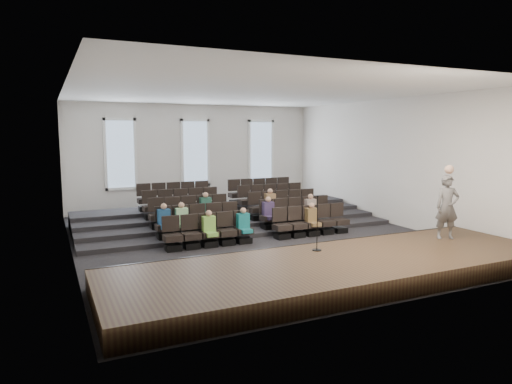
{
  "coord_description": "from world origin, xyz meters",
  "views": [
    {
      "loc": [
        -6.59,
        -14.25,
        3.62
      ],
      "look_at": [
        0.24,
        0.5,
        1.53
      ],
      "focal_mm": 32.0,
      "sensor_mm": 36.0,
      "label": 1
    }
  ],
  "objects": [
    {
      "name": "ground",
      "position": [
        0.0,
        0.0,
        0.0
      ],
      "size": [
        14.0,
        14.0,
        0.0
      ],
      "primitive_type": "plane",
      "color": "black",
      "rests_on": "ground"
    },
    {
      "name": "ceiling",
      "position": [
        0.0,
        0.0,
        5.01
      ],
      "size": [
        12.0,
        14.0,
        0.02
      ],
      "primitive_type": "cube",
      "color": "white",
      "rests_on": "ground"
    },
    {
      "name": "wall_back",
      "position": [
        0.0,
        7.02,
        2.5
      ],
      "size": [
        12.0,
        0.04,
        5.0
      ],
      "primitive_type": "cube",
      "color": "silver",
      "rests_on": "ground"
    },
    {
      "name": "wall_front",
      "position": [
        0.0,
        -7.02,
        2.5
      ],
      "size": [
        12.0,
        0.04,
        5.0
      ],
      "primitive_type": "cube",
      "color": "silver",
      "rests_on": "ground"
    },
    {
      "name": "wall_left",
      "position": [
        -6.02,
        0.0,
        2.5
      ],
      "size": [
        0.04,
        14.0,
        5.0
      ],
      "primitive_type": "cube",
      "color": "silver",
      "rests_on": "ground"
    },
    {
      "name": "wall_right",
      "position": [
        6.02,
        0.0,
        2.5
      ],
      "size": [
        0.04,
        14.0,
        5.0
      ],
      "primitive_type": "cube",
      "color": "silver",
      "rests_on": "ground"
    },
    {
      "name": "stage",
      "position": [
        0.0,
        -5.1,
        0.25
      ],
      "size": [
        11.8,
        3.6,
        0.5
      ],
      "primitive_type": "cube",
      "color": "#3E2F1A",
      "rests_on": "ground"
    },
    {
      "name": "stage_lip",
      "position": [
        0.0,
        -3.33,
        0.25
      ],
      "size": [
        11.8,
        0.06,
        0.52
      ],
      "primitive_type": "cube",
      "color": "black",
      "rests_on": "ground"
    },
    {
      "name": "risers",
      "position": [
        0.0,
        3.17,
        0.2
      ],
      "size": [
        11.8,
        4.8,
        0.6
      ],
      "color": "black",
      "rests_on": "ground"
    },
    {
      "name": "seating_rows",
      "position": [
        -0.0,
        1.54,
        0.68
      ],
      "size": [
        6.8,
        4.7,
        1.67
      ],
      "color": "black",
      "rests_on": "ground"
    },
    {
      "name": "windows",
      "position": [
        0.0,
        6.95,
        2.7
      ],
      "size": [
        8.44,
        0.1,
        3.24
      ],
      "color": "white",
      "rests_on": "wall_back"
    },
    {
      "name": "audience",
      "position": [
        -0.35,
        0.34,
        0.81
      ],
      "size": [
        6.05,
        2.64,
        1.1
      ],
      "color": "#7FBD4B",
      "rests_on": "seating_rows"
    },
    {
      "name": "speaker",
      "position": [
        4.18,
        -4.51,
        1.45
      ],
      "size": [
        0.82,
        0.7,
        1.91
      ],
      "primitive_type": "imported",
      "rotation": [
        0.0,
        0.0,
        -0.42
      ],
      "color": "#5B5856",
      "rests_on": "stage"
    },
    {
      "name": "mic_stand",
      "position": [
        -0.08,
        -4.08,
        0.95
      ],
      "size": [
        0.25,
        0.25,
        1.5
      ],
      "color": "black",
      "rests_on": "stage"
    }
  ]
}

